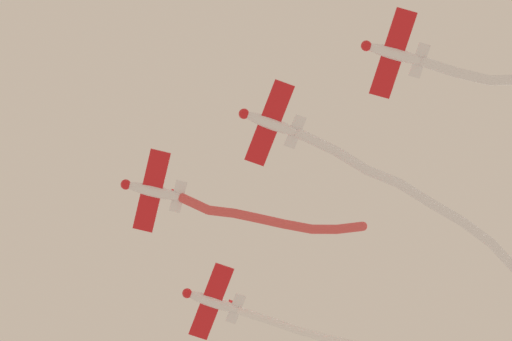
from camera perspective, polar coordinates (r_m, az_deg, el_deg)
name	(u,v)px	position (r m, az deg, el deg)	size (l,w,h in m)	color
airplane_lead	(152,191)	(90.77, -5.67, -1.10)	(6.15, 6.93, 1.89)	white
smoke_trail_lead	(272,219)	(90.51, 0.86, -2.66)	(11.89, 11.92, 2.04)	#DB4C4C
airplane_left_wing	(270,123)	(88.43, 0.76, 2.60)	(5.93, 7.25, 1.89)	white
smoke_trail_left_wing	(445,219)	(93.18, 10.23, -2.64)	(29.67, 9.97, 2.08)	white
airplane_right_wing	(212,301)	(94.88, -2.43, -7.12)	(5.94, 7.23, 1.89)	white
airplane_slot	(393,53)	(87.36, 7.48, 6.34)	(6.10, 7.02, 1.89)	white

